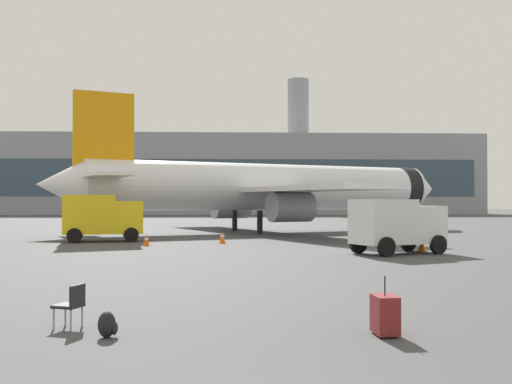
% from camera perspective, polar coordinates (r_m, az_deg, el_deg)
% --- Properties ---
extents(airplane_at_gate, '(34.07, 31.28, 10.50)m').
position_cam_1_polar(airplane_at_gate, '(50.65, 0.95, 0.42)').
color(airplane_at_gate, white).
rests_on(airplane_at_gate, ground).
extents(service_truck, '(5.14, 3.30, 2.90)m').
position_cam_1_polar(service_truck, '(39.70, -14.04, -2.15)').
color(service_truck, yellow).
rests_on(service_truck, ground).
extents(cargo_van, '(4.83, 3.76, 2.60)m').
position_cam_1_polar(cargo_van, '(30.09, 12.89, -2.85)').
color(cargo_van, white).
rests_on(cargo_van, ground).
extents(safety_cone_near, '(0.44, 0.44, 0.70)m').
position_cam_1_polar(safety_cone_near, '(31.79, 15.07, -4.73)').
color(safety_cone_near, '#F2590C').
rests_on(safety_cone_near, ground).
extents(safety_cone_mid, '(0.44, 0.44, 0.65)m').
position_cam_1_polar(safety_cone_mid, '(35.53, -10.10, -4.39)').
color(safety_cone_mid, '#F2590C').
rests_on(safety_cone_mid, ground).
extents(safety_cone_far, '(0.44, 0.44, 0.72)m').
position_cam_1_polar(safety_cone_far, '(36.97, -3.14, -4.21)').
color(safety_cone_far, '#F2590C').
rests_on(safety_cone_far, ground).
extents(rolling_suitcase, '(0.44, 0.66, 1.10)m').
position_cam_1_polar(rolling_suitcase, '(11.88, 11.83, -11.02)').
color(rolling_suitcase, maroon).
rests_on(rolling_suitcase, ground).
extents(traveller_backpack, '(0.36, 0.40, 0.48)m').
position_cam_1_polar(traveller_backpack, '(11.82, -13.55, -11.85)').
color(traveller_backpack, black).
rests_on(traveller_backpack, ground).
extents(gate_chair, '(0.61, 0.61, 0.86)m').
position_cam_1_polar(gate_chair, '(12.77, -16.68, -9.80)').
color(gate_chair, black).
rests_on(gate_chair, ground).
extents(terminal_building, '(105.56, 17.24, 27.85)m').
position_cam_1_polar(terminal_building, '(126.90, -3.49, 1.60)').
color(terminal_building, gray).
rests_on(terminal_building, ground).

